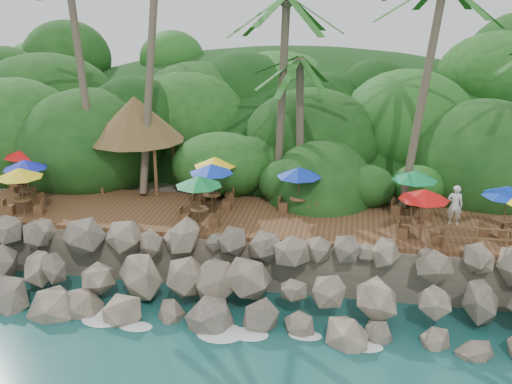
# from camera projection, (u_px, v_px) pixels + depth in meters

# --- Properties ---
(ground) EXTENTS (140.00, 140.00, 0.00)m
(ground) POSITION_uv_depth(u_px,v_px,m) (227.00, 335.00, 20.65)
(ground) COLOR #19514F
(ground) RESTS_ON ground
(land_base) EXTENTS (32.00, 25.20, 2.10)m
(land_base) POSITION_uv_depth(u_px,v_px,m) (284.00, 177.00, 35.25)
(land_base) COLOR gray
(land_base) RESTS_ON ground
(jungle_hill) EXTENTS (44.80, 28.00, 15.40)m
(jungle_hill) POSITION_uv_depth(u_px,v_px,m) (296.00, 161.00, 42.59)
(jungle_hill) COLOR #143811
(jungle_hill) RESTS_ON ground
(seawall) EXTENTS (29.00, 4.00, 2.30)m
(seawall) POSITION_uv_depth(u_px,v_px,m) (238.00, 280.00, 22.15)
(seawall) COLOR gray
(seawall) RESTS_ON ground
(terrace) EXTENTS (26.00, 5.00, 0.20)m
(terrace) POSITION_uv_depth(u_px,v_px,m) (256.00, 218.00, 25.55)
(terrace) COLOR brown
(terrace) RESTS_ON land_base
(jungle_foliage) EXTENTS (44.00, 16.00, 12.00)m
(jungle_foliage) POSITION_uv_depth(u_px,v_px,m) (282.00, 198.00, 34.65)
(jungle_foliage) COLOR #143811
(jungle_foliage) RESTS_ON ground
(foam_line) EXTENTS (25.20, 0.80, 0.06)m
(foam_line) POSITION_uv_depth(u_px,v_px,m) (229.00, 330.00, 20.92)
(foam_line) COLOR white
(foam_line) RESTS_ON ground
(palapa) EXTENTS (4.77, 4.77, 4.60)m
(palapa) POSITION_uv_depth(u_px,v_px,m) (135.00, 119.00, 28.37)
(palapa) COLOR brown
(palapa) RESTS_ON ground
(dining_clusters) EXTENTS (24.57, 5.18, 2.14)m
(dining_clusters) POSITION_uv_depth(u_px,v_px,m) (250.00, 178.00, 24.85)
(dining_clusters) COLOR brown
(dining_clusters) RESTS_ON terrace
(waiter) EXTENTS (0.70, 0.51, 1.76)m
(waiter) POSITION_uv_depth(u_px,v_px,m) (455.00, 205.00, 24.21)
(waiter) COLOR silver
(waiter) RESTS_ON terrace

